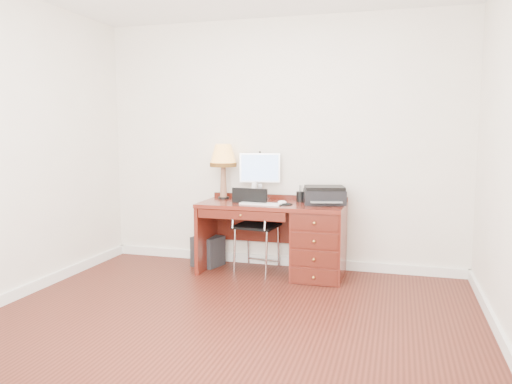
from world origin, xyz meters
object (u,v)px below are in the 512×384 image
(desk, at_px, (302,236))
(chair, at_px, (255,220))
(monitor, at_px, (260,170))
(equipment_box, at_px, (208,251))
(phone, at_px, (254,195))
(leg_lamp, at_px, (223,159))
(printer, at_px, (324,195))

(desk, xyz_separation_m, chair, (-0.51, 0.03, 0.14))
(monitor, relative_size, equipment_box, 1.54)
(monitor, xyz_separation_m, phone, (-0.05, -0.09, -0.26))
(leg_lamp, xyz_separation_m, phone, (0.36, -0.02, -0.38))
(chair, bearing_deg, printer, 10.22)
(phone, bearing_deg, leg_lamp, -169.71)
(desk, bearing_deg, equipment_box, 174.93)
(leg_lamp, relative_size, equipment_box, 1.82)
(monitor, height_order, printer, monitor)
(leg_lamp, xyz_separation_m, chair, (0.40, -0.13, -0.64))
(printer, height_order, equipment_box, printer)
(monitor, bearing_deg, leg_lamp, 178.03)
(chair, bearing_deg, equipment_box, 179.72)
(desk, distance_m, equipment_box, 1.11)
(leg_lamp, bearing_deg, desk, -9.87)
(leg_lamp, height_order, equipment_box, leg_lamp)
(desk, relative_size, printer, 3.12)
(phone, height_order, chair, phone)
(leg_lamp, height_order, phone, leg_lamp)
(printer, distance_m, leg_lamp, 1.18)
(equipment_box, bearing_deg, chair, 9.50)
(equipment_box, bearing_deg, desk, 11.41)
(desk, height_order, equipment_box, desk)
(leg_lamp, bearing_deg, chair, -18.31)
(leg_lamp, bearing_deg, monitor, 9.38)
(chair, bearing_deg, monitor, 96.28)
(leg_lamp, distance_m, chair, 0.77)
(monitor, relative_size, printer, 1.05)
(desk, relative_size, monitor, 2.96)
(desk, relative_size, chair, 1.65)
(printer, bearing_deg, chair, 168.97)
(desk, distance_m, phone, 0.70)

